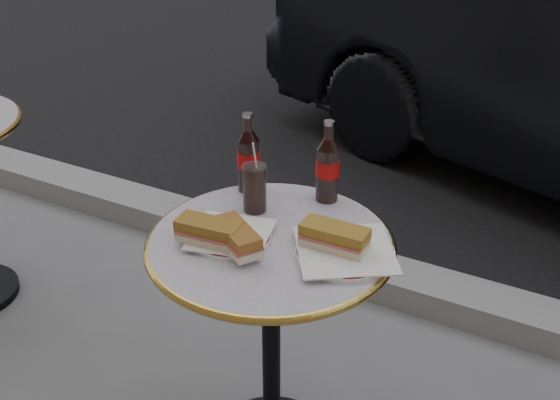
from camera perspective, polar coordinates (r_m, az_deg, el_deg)
The scene contains 11 objects.
asphalt_road at distance 6.54m, azimuth 21.56°, elevation 12.39°, with size 40.00×8.00×0.00m, color black.
curb at distance 2.80m, azimuth 8.31°, elevation -6.34°, with size 40.00×0.20×0.12m, color gray.
bistro_table at distance 1.96m, azimuth -0.71°, elevation -12.34°, with size 0.62×0.62×0.73m, color #BAB2C4, non-canonical shape.
plate_left at distance 1.74m, azimuth -4.00°, elevation -3.02°, with size 0.20×0.20×0.01m, color white.
plate_right at distance 1.68m, azimuth 5.30°, elevation -4.32°, with size 0.24×0.24×0.01m, color white.
sandwich_left_a at distance 1.70m, azimuth -5.78°, elevation -2.66°, with size 0.16×0.07×0.06m, color olive.
sandwich_left_b at distance 1.67m, azimuth -3.53°, elevation -3.12°, with size 0.15×0.07×0.05m, color #925925.
sandwich_right at distance 1.67m, azimuth 4.44°, elevation -3.10°, with size 0.16×0.08×0.06m, color olive.
cola_bottle_left at distance 1.91m, azimuth -2.59°, elevation 3.89°, with size 0.06×0.06×0.23m, color black, non-canonical shape.
cola_bottle_right at distance 1.87m, azimuth 3.91°, elevation 3.18°, with size 0.06×0.06×0.23m, color black, non-canonical shape.
cola_glass at distance 1.83m, azimuth -2.09°, elevation 0.97°, with size 0.06×0.06×0.13m, color black.
Camera 1 is at (0.72, -1.28, 1.66)m, focal length 45.00 mm.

